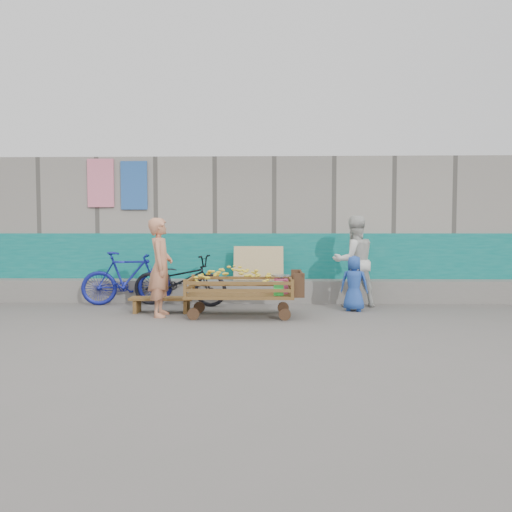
{
  "coord_description": "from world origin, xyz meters",
  "views": [
    {
      "loc": [
        0.46,
        -6.93,
        1.43
      ],
      "look_at": [
        0.27,
        1.2,
        1.0
      ],
      "focal_mm": 32.0,
      "sensor_mm": 36.0,
      "label": 1
    }
  ],
  "objects_px": {
    "banana_cart": "(238,283)",
    "bench": "(162,301)",
    "vendor_man": "(161,267)",
    "woman": "(354,261)",
    "bicycle_dark": "(180,280)",
    "child": "(354,283)",
    "bicycle_blue": "(127,278)"
  },
  "relations": [
    {
      "from": "vendor_man",
      "to": "bicycle_dark",
      "type": "bearing_deg",
      "value": -9.1
    },
    {
      "from": "woman",
      "to": "bicycle_dark",
      "type": "distance_m",
      "value": 3.38
    },
    {
      "from": "child",
      "to": "bicycle_dark",
      "type": "relative_size",
      "value": 0.53
    },
    {
      "from": "woman",
      "to": "bicycle_blue",
      "type": "xyz_separation_m",
      "value": [
        -4.41,
        0.12,
        -0.35
      ]
    },
    {
      "from": "child",
      "to": "woman",
      "type": "bearing_deg",
      "value": -85.4
    },
    {
      "from": "banana_cart",
      "to": "vendor_man",
      "type": "xyz_separation_m",
      "value": [
        -1.31,
        0.01,
        0.27
      ]
    },
    {
      "from": "child",
      "to": "vendor_man",
      "type": "bearing_deg",
      "value": 24.63
    },
    {
      "from": "woman",
      "to": "child",
      "type": "relative_size",
      "value": 1.73
    },
    {
      "from": "child",
      "to": "bicycle_dark",
      "type": "height_order",
      "value": "child"
    },
    {
      "from": "banana_cart",
      "to": "bench",
      "type": "xyz_separation_m",
      "value": [
        -1.37,
        0.33,
        -0.36
      ]
    },
    {
      "from": "bench",
      "to": "woman",
      "type": "bearing_deg",
      "value": 12.2
    },
    {
      "from": "bicycle_dark",
      "to": "vendor_man",
      "type": "bearing_deg",
      "value": -175.89
    },
    {
      "from": "bicycle_blue",
      "to": "woman",
      "type": "bearing_deg",
      "value": -103.54
    },
    {
      "from": "banana_cart",
      "to": "child",
      "type": "relative_size",
      "value": 1.94
    },
    {
      "from": "woman",
      "to": "bicycle_dark",
      "type": "height_order",
      "value": "woman"
    },
    {
      "from": "banana_cart",
      "to": "vendor_man",
      "type": "distance_m",
      "value": 1.34
    },
    {
      "from": "banana_cart",
      "to": "bench",
      "type": "relative_size",
      "value": 1.76
    },
    {
      "from": "bicycle_dark",
      "to": "child",
      "type": "bearing_deg",
      "value": -89.87
    },
    {
      "from": "vendor_man",
      "to": "child",
      "type": "bearing_deg",
      "value": -83.84
    },
    {
      "from": "bench",
      "to": "bicycle_dark",
      "type": "distance_m",
      "value": 0.88
    },
    {
      "from": "bench",
      "to": "child",
      "type": "distance_m",
      "value": 3.46
    },
    {
      "from": "bench",
      "to": "banana_cart",
      "type": "bearing_deg",
      "value": -13.57
    },
    {
      "from": "bench",
      "to": "vendor_man",
      "type": "distance_m",
      "value": 0.71
    },
    {
      "from": "banana_cart",
      "to": "bicycle_blue",
      "type": "distance_m",
      "value": 2.56
    },
    {
      "from": "banana_cart",
      "to": "child",
      "type": "xyz_separation_m",
      "value": [
        2.06,
        0.59,
        -0.06
      ]
    },
    {
      "from": "child",
      "to": "banana_cart",
      "type": "bearing_deg",
      "value": 30.94
    },
    {
      "from": "bicycle_blue",
      "to": "bicycle_dark",
      "type": "bearing_deg",
      "value": -106.01
    },
    {
      "from": "vendor_man",
      "to": "bench",
      "type": "bearing_deg",
      "value": 7.06
    },
    {
      "from": "vendor_man",
      "to": "woman",
      "type": "height_order",
      "value": "woman"
    },
    {
      "from": "bench",
      "to": "woman",
      "type": "xyz_separation_m",
      "value": [
        3.53,
        0.76,
        0.67
      ]
    },
    {
      "from": "bicycle_dark",
      "to": "bicycle_blue",
      "type": "relative_size",
      "value": 1.08
    },
    {
      "from": "woman",
      "to": "banana_cart",
      "type": "bearing_deg",
      "value": 13.02
    }
  ]
}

